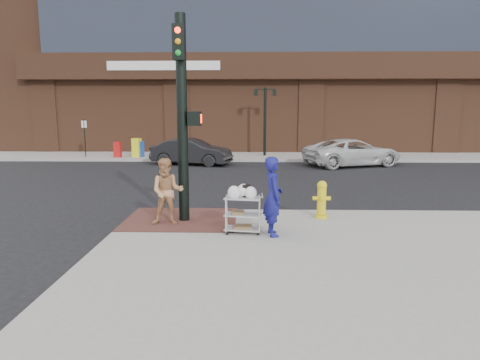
{
  "coord_description": "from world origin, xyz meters",
  "views": [
    {
      "loc": [
        1.18,
        -9.66,
        2.94
      ],
      "look_at": [
        0.92,
        0.43,
        1.25
      ],
      "focal_mm": 32.0,
      "sensor_mm": 36.0,
      "label": 1
    }
  ],
  "objects_px": {
    "lamp_post": "(265,114)",
    "traffic_signal_pole": "(183,113)",
    "sedan_dark": "(191,152)",
    "minivan_white": "(352,152)",
    "pedestrian_tan": "(167,192)",
    "woman_blue": "(273,196)",
    "utility_cart": "(243,211)",
    "fire_hydrant": "(322,199)"
  },
  "relations": [
    {
      "from": "traffic_signal_pole",
      "to": "utility_cart",
      "type": "distance_m",
      "value": 2.83
    },
    {
      "from": "traffic_signal_pole",
      "to": "pedestrian_tan",
      "type": "xyz_separation_m",
      "value": [
        -0.36,
        -0.36,
        -1.87
      ]
    },
    {
      "from": "woman_blue",
      "to": "sedan_dark",
      "type": "bearing_deg",
      "value": 5.46
    },
    {
      "from": "minivan_white",
      "to": "sedan_dark",
      "type": "bearing_deg",
      "value": 68.6
    },
    {
      "from": "sedan_dark",
      "to": "minivan_white",
      "type": "relative_size",
      "value": 0.84
    },
    {
      "from": "lamp_post",
      "to": "woman_blue",
      "type": "xyz_separation_m",
      "value": [
        -0.33,
        -16.43,
        -1.59
      ]
    },
    {
      "from": "fire_hydrant",
      "to": "utility_cart",
      "type": "bearing_deg",
      "value": -144.88
    },
    {
      "from": "utility_cart",
      "to": "minivan_white",
      "type": "bearing_deg",
      "value": 66.97
    },
    {
      "from": "pedestrian_tan",
      "to": "sedan_dark",
      "type": "relative_size",
      "value": 0.39
    },
    {
      "from": "woman_blue",
      "to": "minivan_white",
      "type": "height_order",
      "value": "woman_blue"
    },
    {
      "from": "woman_blue",
      "to": "utility_cart",
      "type": "bearing_deg",
      "value": 67.28
    },
    {
      "from": "traffic_signal_pole",
      "to": "fire_hydrant",
      "type": "xyz_separation_m",
      "value": [
        3.48,
        0.36,
        -2.19
      ]
    },
    {
      "from": "pedestrian_tan",
      "to": "sedan_dark",
      "type": "bearing_deg",
      "value": 90.19
    },
    {
      "from": "woman_blue",
      "to": "fire_hydrant",
      "type": "relative_size",
      "value": 1.81
    },
    {
      "from": "woman_blue",
      "to": "traffic_signal_pole",
      "type": "bearing_deg",
      "value": 50.8
    },
    {
      "from": "utility_cart",
      "to": "fire_hydrant",
      "type": "height_order",
      "value": "utility_cart"
    },
    {
      "from": "sedan_dark",
      "to": "utility_cart",
      "type": "height_order",
      "value": "sedan_dark"
    },
    {
      "from": "pedestrian_tan",
      "to": "minivan_white",
      "type": "distance_m",
      "value": 14.11
    },
    {
      "from": "traffic_signal_pole",
      "to": "utility_cart",
      "type": "height_order",
      "value": "traffic_signal_pole"
    },
    {
      "from": "traffic_signal_pole",
      "to": "minivan_white",
      "type": "height_order",
      "value": "traffic_signal_pole"
    },
    {
      "from": "utility_cart",
      "to": "fire_hydrant",
      "type": "distance_m",
      "value": 2.45
    },
    {
      "from": "pedestrian_tan",
      "to": "fire_hydrant",
      "type": "relative_size",
      "value": 1.67
    },
    {
      "from": "lamp_post",
      "to": "traffic_signal_pole",
      "type": "bearing_deg",
      "value": -99.24
    },
    {
      "from": "traffic_signal_pole",
      "to": "lamp_post",
      "type": "bearing_deg",
      "value": 80.76
    },
    {
      "from": "woman_blue",
      "to": "utility_cart",
      "type": "height_order",
      "value": "woman_blue"
    },
    {
      "from": "pedestrian_tan",
      "to": "lamp_post",
      "type": "bearing_deg",
      "value": 74.66
    },
    {
      "from": "sedan_dark",
      "to": "utility_cart",
      "type": "xyz_separation_m",
      "value": [
        2.96,
        -12.98,
        -0.04
      ]
    },
    {
      "from": "lamp_post",
      "to": "pedestrian_tan",
      "type": "relative_size",
      "value": 2.46
    },
    {
      "from": "woman_blue",
      "to": "lamp_post",
      "type": "bearing_deg",
      "value": -11.14
    },
    {
      "from": "traffic_signal_pole",
      "to": "fire_hydrant",
      "type": "height_order",
      "value": "traffic_signal_pole"
    },
    {
      "from": "minivan_white",
      "to": "utility_cart",
      "type": "bearing_deg",
      "value": 136.99
    },
    {
      "from": "sedan_dark",
      "to": "pedestrian_tan",
      "type": "bearing_deg",
      "value": -161.69
    },
    {
      "from": "lamp_post",
      "to": "pedestrian_tan",
      "type": "xyz_separation_m",
      "value": [
        -2.84,
        -15.59,
        -1.66
      ]
    },
    {
      "from": "utility_cart",
      "to": "lamp_post",
      "type": "bearing_deg",
      "value": 86.48
    },
    {
      "from": "lamp_post",
      "to": "traffic_signal_pole",
      "type": "distance_m",
      "value": 15.43
    },
    {
      "from": "lamp_post",
      "to": "traffic_signal_pole",
      "type": "relative_size",
      "value": 0.8
    },
    {
      "from": "sedan_dark",
      "to": "minivan_white",
      "type": "height_order",
      "value": "minivan_white"
    },
    {
      "from": "fire_hydrant",
      "to": "pedestrian_tan",
      "type": "bearing_deg",
      "value": -169.34
    },
    {
      "from": "traffic_signal_pole",
      "to": "minivan_white",
      "type": "bearing_deg",
      "value": 59.5
    },
    {
      "from": "traffic_signal_pole",
      "to": "utility_cart",
      "type": "relative_size",
      "value": 4.5
    },
    {
      "from": "traffic_signal_pole",
      "to": "sedan_dark",
      "type": "distance_m",
      "value": 12.21
    },
    {
      "from": "lamp_post",
      "to": "minivan_white",
      "type": "distance_m",
      "value": 5.96
    }
  ]
}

